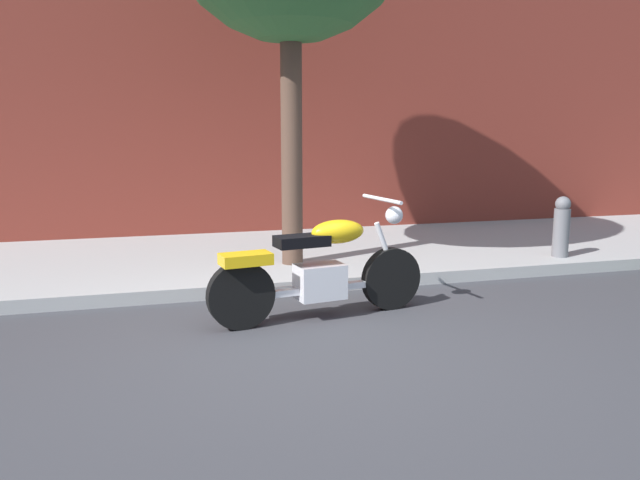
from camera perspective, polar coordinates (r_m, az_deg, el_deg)
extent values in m
plane|color=#38383D|center=(5.23, -1.07, -9.32)|extent=(60.00, 60.00, 0.00)
cube|color=#A0A0A0|center=(8.25, -6.64, -1.63)|extent=(21.37, 3.38, 0.14)
cylinder|color=black|center=(6.13, 6.49, -3.51)|extent=(0.61, 0.20, 0.60)
cylinder|color=black|center=(5.53, -7.21, -5.03)|extent=(0.61, 0.20, 0.60)
cube|color=silver|center=(5.78, 0.00, -3.78)|extent=(0.48, 0.34, 0.32)
cube|color=silver|center=(5.80, 0.00, -4.46)|extent=(1.36, 0.29, 0.06)
ellipsoid|color=yellow|center=(5.76, 1.63, 0.76)|extent=(0.55, 0.34, 0.22)
cube|color=black|center=(5.63, -1.67, -0.08)|extent=(0.51, 0.31, 0.10)
cube|color=yellow|center=(5.47, -6.78, -1.72)|extent=(0.47, 0.30, 0.10)
cylinder|color=silver|center=(6.04, 6.05, -0.99)|extent=(0.28, 0.09, 0.58)
cylinder|color=silver|center=(5.94, 5.64, 3.72)|extent=(0.14, 0.70, 0.04)
sphere|color=silver|center=(6.03, 6.77, 2.27)|extent=(0.17, 0.17, 0.17)
cylinder|color=silver|center=(5.85, -2.89, -4.63)|extent=(0.80, 0.21, 0.09)
cylinder|color=brown|center=(7.38, -2.60, 9.53)|extent=(0.25, 0.25, 3.33)
cylinder|color=slate|center=(8.46, 21.06, 0.15)|extent=(0.20, 0.20, 0.75)
sphere|color=slate|center=(8.40, 21.25, 3.08)|extent=(0.19, 0.19, 0.19)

